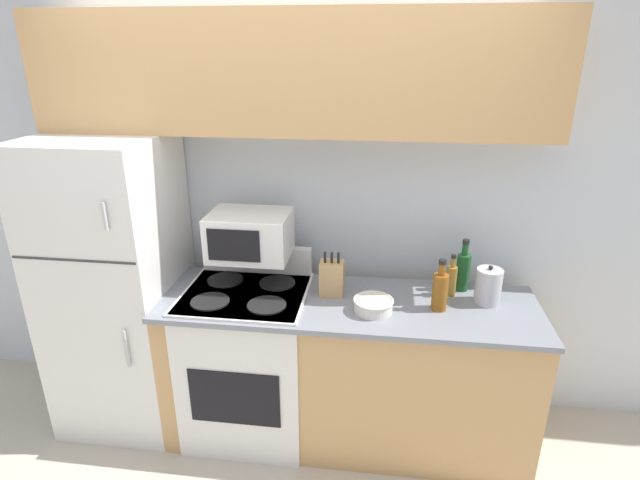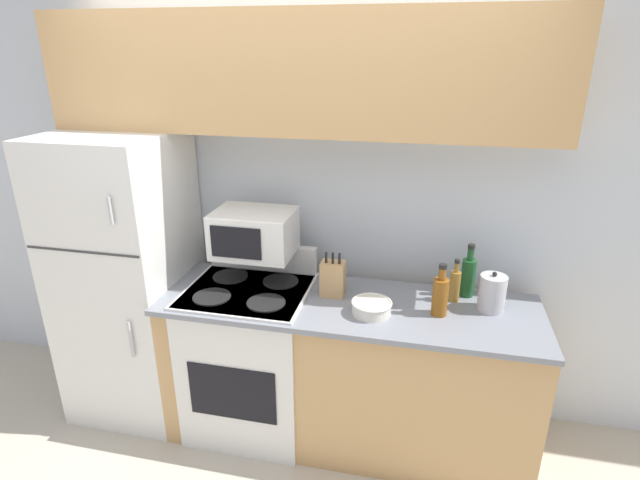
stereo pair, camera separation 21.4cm
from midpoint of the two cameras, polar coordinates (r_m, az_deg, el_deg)
name	(u,v)px [view 2 (the right image)]	position (r m, az deg, el deg)	size (l,w,h in m)	color
ground_plane	(276,461)	(3.07, -2.83, -23.97)	(12.00, 12.00, 0.00)	beige
wall_back	(306,206)	(3.01, 0.42, 3.84)	(8.00, 0.05, 2.55)	silver
lower_cabinets	(347,371)	(2.95, 5.22, -14.69)	(2.03, 0.64, 0.90)	tan
refrigerator	(129,278)	(3.19, -19.26, -4.15)	(0.68, 0.72, 1.74)	white
upper_cabinets	(296,73)	(2.69, -0.43, 18.50)	(2.71, 0.33, 0.61)	tan
stove	(251,356)	(3.03, -5.80, -13.09)	(0.68, 0.62, 1.07)	white
microwave	(254,233)	(2.80, -5.39, 0.79)	(0.44, 0.34, 0.25)	white
knife_block	(333,278)	(2.72, 3.74, -4.46)	(0.13, 0.10, 0.25)	tan
bowl	(371,307)	(2.59, 8.29, -7.65)	(0.21, 0.21, 0.07)	silver
bottle_whiskey	(440,295)	(2.62, 15.89, -6.12)	(0.08, 0.08, 0.28)	brown
bottle_wine_green	(468,276)	(2.85, 18.65, -3.92)	(0.08, 0.08, 0.30)	#194C23
bottle_vinegar	(455,285)	(2.78, 17.31, -4.94)	(0.06, 0.06, 0.24)	olive
kettle	(492,293)	(2.75, 21.21, -5.72)	(0.14, 0.14, 0.22)	#B7B7BC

